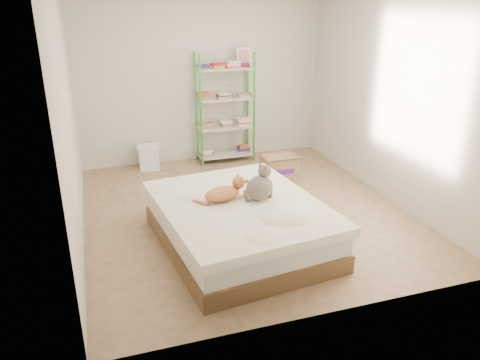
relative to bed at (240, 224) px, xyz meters
name	(u,v)px	position (x,y,z in m)	size (l,w,h in m)	color
room	(245,107)	(0.32, 0.79, 1.05)	(3.81, 4.21, 2.61)	tan
bed	(240,224)	(0.00, 0.00, 0.00)	(1.77, 2.11, 0.50)	brown
orange_cat	(222,192)	(-0.16, 0.11, 0.34)	(0.46, 0.25, 0.19)	#EE7748
grey_cat	(260,183)	(0.22, 0.02, 0.43)	(0.27, 0.33, 0.37)	#77645A
shelf_unit	(225,106)	(0.63, 2.67, 0.63)	(0.88, 0.36, 1.74)	green
cardboard_box	(279,167)	(1.14, 1.68, -0.08)	(0.48, 0.45, 0.38)	#977950
white_bin	(149,157)	(-0.59, 2.64, -0.06)	(0.36, 0.33, 0.37)	white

